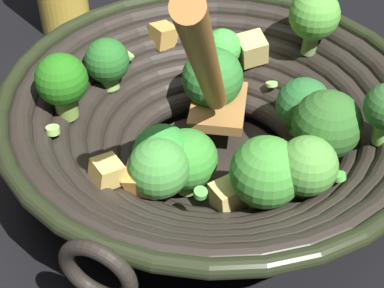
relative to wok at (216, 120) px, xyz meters
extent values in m
plane|color=black|center=(0.00, 0.00, -0.06)|extent=(4.00, 4.00, 0.00)
cylinder|color=black|center=(0.00, 0.00, -0.06)|extent=(0.13, 0.13, 0.01)
torus|color=black|center=(0.00, 0.00, -0.04)|extent=(0.18, 0.18, 0.02)
torus|color=black|center=(0.00, 0.00, -0.03)|extent=(0.21, 0.21, 0.02)
torus|color=black|center=(0.00, 0.00, -0.02)|extent=(0.24, 0.24, 0.02)
torus|color=black|center=(0.00, 0.00, -0.01)|extent=(0.26, 0.26, 0.02)
torus|color=black|center=(0.00, 0.00, 0.00)|extent=(0.29, 0.29, 0.02)
torus|color=black|center=(0.00, 0.00, 0.01)|extent=(0.32, 0.32, 0.02)
torus|color=black|center=(0.00, 0.00, 0.02)|extent=(0.34, 0.34, 0.02)
torus|color=black|center=(0.00, 0.00, 0.03)|extent=(0.36, 0.36, 0.01)
torus|color=black|center=(-0.19, 0.00, 0.03)|extent=(0.01, 0.05, 0.05)
cylinder|color=#86BE51|center=(-0.05, 0.02, -0.04)|extent=(0.03, 0.03, 0.02)
sphere|color=#318C34|center=(-0.05, 0.02, -0.01)|extent=(0.05, 0.05, 0.05)
cylinder|color=#5B9242|center=(0.05, 0.03, -0.03)|extent=(0.03, 0.03, 0.02)
sphere|color=#2F762E|center=(0.05, 0.03, 0.00)|extent=(0.06, 0.06, 0.06)
cylinder|color=olive|center=(0.05, -0.06, -0.03)|extent=(0.02, 0.02, 0.02)
sphere|color=#27662E|center=(0.05, -0.06, 0.00)|extent=(0.05, 0.05, 0.05)
cylinder|color=#6B8C4D|center=(0.13, -0.04, 0.02)|extent=(0.02, 0.02, 0.02)
sphere|color=#55A23B|center=(0.13, -0.04, 0.05)|extent=(0.05, 0.05, 0.05)
cylinder|color=#89B550|center=(0.01, -0.09, -0.01)|extent=(0.03, 0.02, 0.02)
sphere|color=#2E6125|center=(0.01, -0.09, 0.02)|extent=(0.06, 0.06, 0.06)
cylinder|color=#7DB356|center=(-0.05, -0.06, -0.02)|extent=(0.03, 0.03, 0.02)
sphere|color=#409034|center=(-0.05, -0.06, 0.01)|extent=(0.06, 0.06, 0.06)
cylinder|color=#77B043|center=(-0.04, -0.09, -0.01)|extent=(0.03, 0.02, 0.02)
sphere|color=#52983C|center=(-0.04, -0.09, 0.02)|extent=(0.05, 0.05, 0.05)
cylinder|color=#85AC48|center=(-0.05, 0.12, 0.01)|extent=(0.03, 0.03, 0.02)
sphere|color=#236F17|center=(-0.05, 0.12, 0.04)|extent=(0.04, 0.04, 0.04)
cylinder|color=#76AD50|center=(-0.04, 0.01, -0.04)|extent=(0.03, 0.03, 0.01)
sphere|color=#398E31|center=(-0.04, 0.01, -0.01)|extent=(0.05, 0.05, 0.05)
cylinder|color=#7FC451|center=(0.02, -0.13, 0.02)|extent=(0.02, 0.02, 0.02)
cylinder|color=#6BAD4E|center=(0.09, 0.03, -0.01)|extent=(0.02, 0.02, 0.02)
sphere|color=green|center=(0.09, 0.03, 0.01)|extent=(0.04, 0.04, 0.04)
cylinder|color=#81B153|center=(0.01, 0.12, 0.00)|extent=(0.03, 0.03, 0.02)
sphere|color=#256725|center=(0.01, 0.12, 0.02)|extent=(0.04, 0.04, 0.04)
cylinder|color=#669C3B|center=(-0.07, 0.02, -0.03)|extent=(0.02, 0.02, 0.02)
sphere|color=#45933D|center=(-0.07, 0.02, 0.00)|extent=(0.05, 0.05, 0.05)
cube|color=orange|center=(0.00, -0.05, -0.03)|extent=(0.03, 0.03, 0.03)
cube|color=#C67121|center=(0.04, -0.08, -0.01)|extent=(0.03, 0.03, 0.03)
cube|color=#D4B867|center=(-0.06, -0.04, -0.02)|extent=(0.03, 0.03, 0.03)
cube|color=gold|center=(-0.08, 0.03, -0.01)|extent=(0.03, 0.03, 0.03)
cube|color=#EAC361|center=(-0.10, 0.05, 0.00)|extent=(0.03, 0.03, 0.03)
cube|color=#E0C270|center=(0.11, 0.01, 0.01)|extent=(0.04, 0.04, 0.03)
cube|color=gold|center=(0.09, 0.10, 0.01)|extent=(0.03, 0.03, 0.02)
cylinder|color=#56B247|center=(-0.03, -0.11, 0.01)|extent=(0.01, 0.01, 0.01)
cylinder|color=#99D166|center=(-0.09, 0.11, 0.02)|extent=(0.02, 0.01, 0.01)
cylinder|color=#56B247|center=(-0.09, -0.03, 0.01)|extent=(0.01, 0.01, 0.01)
cylinder|color=#56B247|center=(0.00, -0.09, -0.01)|extent=(0.02, 0.02, 0.01)
cylinder|color=#99D166|center=(0.09, -0.02, -0.01)|extent=(0.02, 0.02, 0.01)
cylinder|color=#99D166|center=(0.04, 0.11, 0.01)|extent=(0.02, 0.02, 0.01)
cube|color=#9E6B38|center=(0.04, 0.01, -0.02)|extent=(0.08, 0.07, 0.01)
cylinder|color=#A5672E|center=(-0.06, -0.02, 0.10)|extent=(0.18, 0.07, 0.19)
camera|label=1|loc=(-0.36, -0.15, 0.32)|focal=54.44mm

